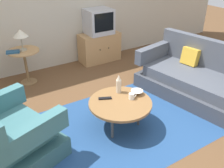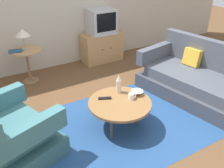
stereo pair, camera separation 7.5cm
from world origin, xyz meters
The scene contains 14 objects.
ground_plane centered at (0.00, 0.00, 0.00)m, with size 16.00×16.00×0.00m, color brown.
area_rug centered at (-0.08, -0.05, 0.00)m, with size 2.52×1.82×0.00m, color navy.
armchair centered at (-1.47, 0.11, 0.30)m, with size 1.11×1.19×0.85m.
couch centered at (1.46, 0.03, 0.30)m, with size 1.24×1.94×0.90m.
coffee_table centered at (-0.08, -0.05, 0.38)m, with size 0.85×0.85×0.40m.
side_table centered at (-0.81, 1.92, 0.46)m, with size 0.54×0.54×0.64m.
tv_stand centered at (0.82, 2.13, 0.31)m, with size 0.87×0.43×0.62m.
television centered at (0.82, 2.14, 0.87)m, with size 0.54×0.47×0.51m.
table_lamp centered at (-0.81, 1.92, 0.93)m, with size 0.26×0.26×0.37m.
vase centered at (0.04, 0.17, 0.53)m, with size 0.07×0.07×0.27m.
mug centered at (0.10, -0.07, 0.44)m, with size 0.12×0.08×0.08m.
bowl centered at (0.23, -0.01, 0.43)m, with size 0.17×0.17×0.06m.
tv_remote_dark centered at (-0.22, 0.12, 0.41)m, with size 0.18×0.12×0.02m.
book centered at (-0.99, 1.89, 0.65)m, with size 0.25×0.19×0.03m.
Camera 2 is at (-1.56, -2.38, 2.19)m, focal length 39.52 mm.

